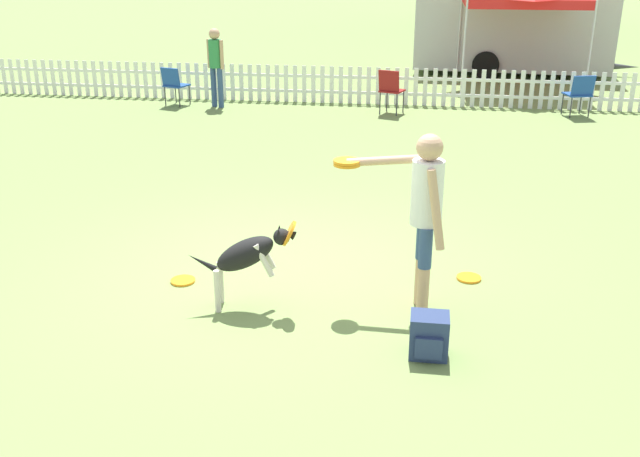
{
  "coord_description": "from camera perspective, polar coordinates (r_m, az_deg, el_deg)",
  "views": [
    {
      "loc": [
        1.33,
        -6.56,
        3.11
      ],
      "look_at": [
        0.49,
        -0.73,
        0.79
      ],
      "focal_mm": 40.0,
      "sensor_mm": 36.0,
      "label": 1
    }
  ],
  "objects": [
    {
      "name": "backpack_on_grass",
      "position": [
        5.91,
        8.71,
        -8.5
      ],
      "size": [
        0.31,
        0.29,
        0.36
      ],
      "color": "navy",
      "rests_on": "ground_plane"
    },
    {
      "name": "folding_chair_green_right",
      "position": [
        14.44,
        5.67,
        11.16
      ],
      "size": [
        0.55,
        0.56,
        0.89
      ],
      "rotation": [
        0.0,
        0.0,
        2.8
      ],
      "color": "#333338",
      "rests_on": "ground_plane"
    },
    {
      "name": "folding_chair_center",
      "position": [
        15.03,
        20.06,
        10.24
      ],
      "size": [
        0.56,
        0.57,
        0.83
      ],
      "rotation": [
        0.0,
        0.0,
        3.41
      ],
      "color": "#333338",
      "rests_on": "ground_plane"
    },
    {
      "name": "ground_plane",
      "position": [
        7.38,
        -2.98,
        -3.44
      ],
      "size": [
        240.0,
        240.0,
        0.0
      ],
      "primitive_type": "plane",
      "color": "olive"
    },
    {
      "name": "picket_fence",
      "position": [
        15.43,
        3.17,
        11.37
      ],
      "size": [
        18.79,
        0.04,
        0.78
      ],
      "color": "white",
      "rests_on": "ground_plane"
    },
    {
      "name": "folding_chair_blue_left",
      "position": [
        15.48,
        -11.6,
        11.35
      ],
      "size": [
        0.54,
        0.56,
        0.81
      ],
      "rotation": [
        0.0,
        0.0,
        2.83
      ],
      "color": "#333338",
      "rests_on": "ground_plane"
    },
    {
      "name": "spectator_standing",
      "position": [
        15.15,
        -8.35,
        13.19
      ],
      "size": [
        0.39,
        0.27,
        1.6
      ],
      "rotation": [
        0.0,
        0.0,
        2.72
      ],
      "color": "#334C7A",
      "rests_on": "ground_plane"
    },
    {
      "name": "leaping_dog",
      "position": [
        6.47,
        -5.78,
        -2.04
      ],
      "size": [
        1.01,
        0.35,
        0.86
      ],
      "rotation": [
        0.0,
        0.0,
        -1.45
      ],
      "color": "black",
      "rests_on": "ground_plane"
    },
    {
      "name": "frisbee_near_handler",
      "position": [
        7.27,
        -10.91,
        -4.12
      ],
      "size": [
        0.24,
        0.24,
        0.02
      ],
      "color": "orange",
      "rests_on": "ground_plane"
    },
    {
      "name": "handler_person",
      "position": [
        6.3,
        8.19,
        2.05
      ],
      "size": [
        1.03,
        0.55,
        1.65
      ],
      "rotation": [
        0.0,
        0.0,
        -4.59
      ],
      "color": "tan",
      "rests_on": "ground_plane"
    },
    {
      "name": "frisbee_near_dog",
      "position": [
        7.35,
        11.82,
        -3.89
      ],
      "size": [
        0.24,
        0.24,
        0.02
      ],
      "color": "orange",
      "rests_on": "ground_plane"
    },
    {
      "name": "equipment_trailer",
      "position": [
        19.98,
        15.21,
        15.71
      ],
      "size": [
        5.79,
        2.58,
        2.51
      ],
      "rotation": [
        0.0,
        0.0,
        -0.08
      ],
      "color": "#B7B7B7",
      "rests_on": "ground_plane"
    }
  ]
}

